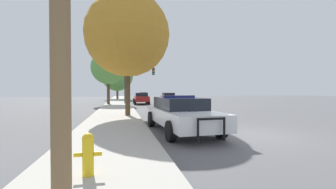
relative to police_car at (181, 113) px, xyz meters
name	(u,v)px	position (x,y,z in m)	size (l,w,h in m)	color
ground_plane	(246,135)	(2.30, -1.21, -0.76)	(110.00, 110.00, 0.00)	#565659
sidewalk_left	(110,139)	(-2.80, -1.21, -0.70)	(3.00, 110.00, 0.13)	#ADA89E
police_car	(181,113)	(0.00, 0.00, 0.00)	(2.33, 5.53, 1.49)	white
fire_hydrant	(88,153)	(-3.03, -4.68, -0.21)	(0.49, 0.22, 0.79)	gold
traffic_light	(138,77)	(-0.39, 18.92, 2.63)	(3.76, 0.35, 4.57)	#424247
car_background_distant	(143,95)	(2.45, 41.66, -0.06)	(2.11, 4.35, 1.29)	#B7B7BC
car_background_oncoming	(169,97)	(4.23, 22.33, -0.02)	(2.13, 4.00, 1.37)	maroon
car_background_midblock	(141,98)	(0.03, 19.04, 0.00)	(1.89, 4.34, 1.41)	maroon
tree_sidewalk_mid	(108,67)	(-3.86, 17.96, 3.64)	(3.97, 3.97, 6.27)	#4C3823
tree_sidewalk_far	(117,76)	(-3.08, 33.63, 3.70)	(5.77, 5.77, 7.22)	brown
tree_sidewalk_near	(128,35)	(-2.02, 5.35, 4.45)	(5.28, 5.28, 7.73)	#4C3823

